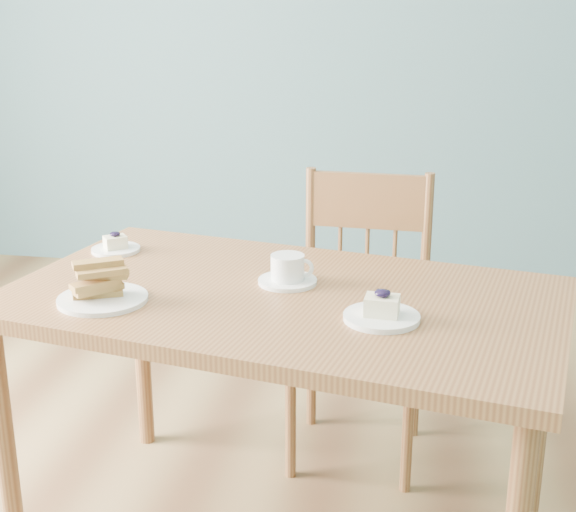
{
  "coord_description": "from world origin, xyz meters",
  "views": [
    {
      "loc": [
        0.46,
        -1.57,
        1.41
      ],
      "look_at": [
        0.13,
        0.29,
        0.81
      ],
      "focal_mm": 50.0,
      "sensor_mm": 36.0,
      "label": 1
    }
  ],
  "objects_px": {
    "biscotti_plate": "(102,289)",
    "dining_table": "(283,321)",
    "cheesecake_plate_near": "(382,312)",
    "coffee_cup": "(288,271)",
    "dining_chair": "(360,318)",
    "cheesecake_plate_far": "(116,246)"
  },
  "relations": [
    {
      "from": "cheesecake_plate_near",
      "to": "cheesecake_plate_far",
      "type": "xyz_separation_m",
      "value": [
        -0.78,
        0.39,
        -0.0
      ]
    },
    {
      "from": "coffee_cup",
      "to": "cheesecake_plate_far",
      "type": "bearing_deg",
      "value": 160.16
    },
    {
      "from": "dining_table",
      "to": "cheesecake_plate_near",
      "type": "distance_m",
      "value": 0.3
    },
    {
      "from": "cheesecake_plate_near",
      "to": "coffee_cup",
      "type": "relative_size",
      "value": 1.16
    },
    {
      "from": "cheesecake_plate_far",
      "to": "biscotti_plate",
      "type": "distance_m",
      "value": 0.4
    },
    {
      "from": "cheesecake_plate_far",
      "to": "coffee_cup",
      "type": "xyz_separation_m",
      "value": [
        0.53,
        -0.18,
        0.02
      ]
    },
    {
      "from": "cheesecake_plate_near",
      "to": "biscotti_plate",
      "type": "bearing_deg",
      "value": 179.89
    },
    {
      "from": "dining_table",
      "to": "coffee_cup",
      "type": "distance_m",
      "value": 0.13
    },
    {
      "from": "biscotti_plate",
      "to": "cheesecake_plate_far",
      "type": "bearing_deg",
      "value": 107.17
    },
    {
      "from": "dining_chair",
      "to": "cheesecake_plate_near",
      "type": "xyz_separation_m",
      "value": [
        0.1,
        -0.65,
        0.28
      ]
    },
    {
      "from": "coffee_cup",
      "to": "biscotti_plate",
      "type": "relative_size",
      "value": 0.7
    },
    {
      "from": "dining_table",
      "to": "cheesecake_plate_near",
      "type": "height_order",
      "value": "cheesecake_plate_near"
    },
    {
      "from": "cheesecake_plate_near",
      "to": "coffee_cup",
      "type": "height_order",
      "value": "coffee_cup"
    },
    {
      "from": "dining_chair",
      "to": "cheesecake_plate_near",
      "type": "bearing_deg",
      "value": -78.72
    },
    {
      "from": "dining_table",
      "to": "biscotti_plate",
      "type": "relative_size",
      "value": 6.85
    },
    {
      "from": "dining_chair",
      "to": "biscotti_plate",
      "type": "bearing_deg",
      "value": -128.52
    },
    {
      "from": "cheesecake_plate_far",
      "to": "coffee_cup",
      "type": "distance_m",
      "value": 0.56
    },
    {
      "from": "cheesecake_plate_near",
      "to": "coffee_cup",
      "type": "bearing_deg",
      "value": 140.63
    },
    {
      "from": "dining_table",
      "to": "dining_chair",
      "type": "relative_size",
      "value": 1.63
    },
    {
      "from": "cheesecake_plate_near",
      "to": "cheesecake_plate_far",
      "type": "relative_size",
      "value": 1.25
    },
    {
      "from": "coffee_cup",
      "to": "dining_chair",
      "type": "bearing_deg",
      "value": 70.13
    },
    {
      "from": "biscotti_plate",
      "to": "dining_table",
      "type": "bearing_deg",
      "value": 17.16
    }
  ]
}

